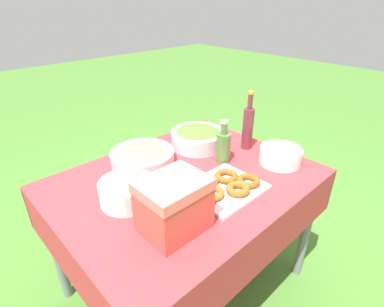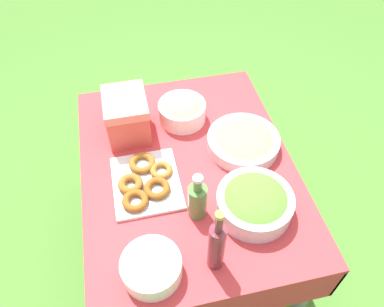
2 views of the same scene
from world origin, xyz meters
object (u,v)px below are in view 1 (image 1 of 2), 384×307
at_px(donut_platter, 226,186).
at_px(wine_bottle, 248,127).
at_px(bread_bowl, 142,155).
at_px(pasta_bowl, 127,189).
at_px(plate_stack, 280,156).
at_px(salad_bowl, 198,137).
at_px(cooler_box, 174,205).
at_px(olive_oil_bottle, 223,146).

distance_m(donut_platter, wine_bottle, 0.47).
relative_size(wine_bottle, bread_bowl, 1.00).
distance_m(pasta_bowl, plate_stack, 0.81).
bearing_deg(pasta_bowl, plate_stack, -19.30).
relative_size(salad_bowl, plate_stack, 1.42).
xyz_separation_m(donut_platter, cooler_box, (-0.33, -0.03, 0.09)).
relative_size(donut_platter, plate_stack, 1.61).
bearing_deg(olive_oil_bottle, donut_platter, -135.12).
relative_size(pasta_bowl, olive_oil_bottle, 0.99).
xyz_separation_m(wine_bottle, cooler_box, (-0.74, -0.23, -0.02)).
bearing_deg(bread_bowl, plate_stack, -44.33).
distance_m(salad_bowl, donut_platter, 0.47).
relative_size(plate_stack, bread_bowl, 0.65).
bearing_deg(wine_bottle, salad_bowl, 131.16).
height_order(pasta_bowl, wine_bottle, wine_bottle).
bearing_deg(pasta_bowl, donut_platter, -32.85).
relative_size(donut_platter, olive_oil_bottle, 1.48).
xyz_separation_m(plate_stack, olive_oil_bottle, (-0.21, 0.21, 0.05)).
bearing_deg(donut_platter, salad_bowl, 61.53).
relative_size(olive_oil_bottle, cooler_box, 0.97).
bearing_deg(salad_bowl, donut_platter, -118.47).
bearing_deg(cooler_box, wine_bottle, 17.13).
bearing_deg(wine_bottle, bread_bowl, 152.28).
distance_m(donut_platter, olive_oil_bottle, 0.27).
bearing_deg(salad_bowl, olive_oil_bottle, -99.26).
distance_m(pasta_bowl, donut_platter, 0.44).
xyz_separation_m(pasta_bowl, cooler_box, (0.04, -0.27, 0.05)).
distance_m(olive_oil_bottle, cooler_box, 0.56).
xyz_separation_m(salad_bowl, donut_platter, (-0.22, -0.41, -0.04)).
bearing_deg(salad_bowl, pasta_bowl, -163.63).
bearing_deg(cooler_box, plate_stack, 0.06).
bearing_deg(donut_platter, plate_stack, -4.40).
height_order(salad_bowl, wine_bottle, wine_bottle).
distance_m(plate_stack, bread_bowl, 0.72).
bearing_deg(olive_oil_bottle, wine_bottle, 3.12).
relative_size(plate_stack, wine_bottle, 0.65).
relative_size(pasta_bowl, bread_bowl, 0.69).
height_order(plate_stack, cooler_box, cooler_box).
distance_m(pasta_bowl, cooler_box, 0.27).
xyz_separation_m(salad_bowl, olive_oil_bottle, (-0.04, -0.22, 0.03)).
distance_m(donut_platter, bread_bowl, 0.49).
bearing_deg(salad_bowl, wine_bottle, -48.84).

